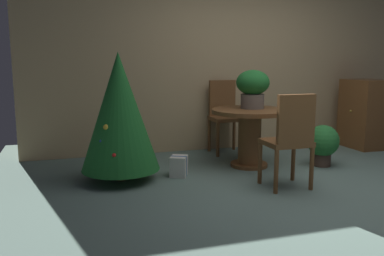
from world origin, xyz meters
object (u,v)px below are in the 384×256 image
object	(u,v)px
round_dining_table	(250,129)
gift_box_cream	(179,166)
holiday_tree	(119,112)
flower_vase	(253,87)
wooden_chair_far	(225,112)
wooden_chair_near	(290,136)
potted_plant	(323,143)
wooden_cabinet	(365,114)

from	to	relation	value
round_dining_table	gift_box_cream	bearing A→B (deg)	-169.78
holiday_tree	gift_box_cream	xyz separation A→B (m)	(0.64, -0.03, -0.63)
holiday_tree	gift_box_cream	distance (m)	0.90
flower_vase	gift_box_cream	bearing A→B (deg)	-166.39
wooden_chair_far	gift_box_cream	bearing A→B (deg)	-133.24
wooden_chair_near	potted_plant	distance (m)	1.13
gift_box_cream	potted_plant	xyz separation A→B (m)	(1.80, -0.08, 0.17)
flower_vase	holiday_tree	distance (m)	1.66
round_dining_table	wooden_cabinet	distance (m)	2.16
round_dining_table	wooden_chair_far	world-z (taller)	wooden_chair_far
gift_box_cream	round_dining_table	bearing A→B (deg)	10.22
potted_plant	flower_vase	bearing A→B (deg)	157.98
wooden_chair_near	wooden_cabinet	bearing A→B (deg)	34.64
wooden_chair_far	potted_plant	distance (m)	1.41
gift_box_cream	potted_plant	world-z (taller)	potted_plant
flower_vase	wooden_cabinet	xyz separation A→B (m)	(2.03, 0.44, -0.47)
wooden_chair_near	gift_box_cream	xyz separation A→B (m)	(-0.94, 0.76, -0.42)
gift_box_cream	wooden_cabinet	bearing A→B (deg)	12.73
wooden_chair_far	gift_box_cream	size ratio (longest dim) A/B	3.87
wooden_chair_far	wooden_cabinet	bearing A→B (deg)	-8.46
gift_box_cream	wooden_cabinet	world-z (taller)	wooden_cabinet
flower_vase	potted_plant	xyz separation A→B (m)	(0.80, -0.32, -0.68)
gift_box_cream	potted_plant	size ratio (longest dim) A/B	0.51
holiday_tree	potted_plant	distance (m)	2.48
flower_vase	holiday_tree	xyz separation A→B (m)	(-1.63, -0.21, -0.22)
holiday_tree	wooden_chair_far	bearing A→B (deg)	31.58
holiday_tree	wooden_chair_near	bearing A→B (deg)	-26.70
holiday_tree	wooden_cabinet	world-z (taller)	holiday_tree
wooden_cabinet	wooden_chair_far	bearing A→B (deg)	171.54
wooden_chair_far	round_dining_table	bearing A→B (deg)	-90.00
round_dining_table	wooden_chair_near	bearing A→B (deg)	-90.00
wooden_chair_near	holiday_tree	distance (m)	1.77
flower_vase	potted_plant	distance (m)	1.10
wooden_chair_near	potted_plant	xyz separation A→B (m)	(0.86, 0.68, -0.25)
wooden_chair_far	wooden_cabinet	world-z (taller)	wooden_chair_far
round_dining_table	gift_box_cream	size ratio (longest dim) A/B	3.55
flower_vase	wooden_chair_far	world-z (taller)	flower_vase
flower_vase	wooden_chair_far	size ratio (longest dim) A/B	0.46
flower_vase	gift_box_cream	size ratio (longest dim) A/B	1.80
holiday_tree	gift_box_cream	size ratio (longest dim) A/B	5.28
round_dining_table	wooden_cabinet	size ratio (longest dim) A/B	0.92
flower_vase	wooden_cabinet	world-z (taller)	flower_vase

